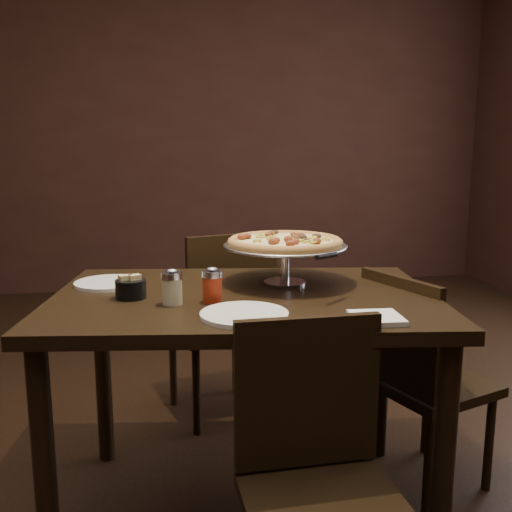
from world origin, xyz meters
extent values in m
cube|color=black|center=(0.00, 0.00, -0.01)|extent=(6.00, 7.00, 0.02)
cube|color=black|center=(0.00, 3.51, 1.40)|extent=(6.00, 0.02, 2.80)
cube|color=black|center=(0.06, -0.04, 0.79)|extent=(1.42, 1.05, 0.04)
cylinder|color=black|center=(-0.57, -0.32, 0.39)|extent=(0.07, 0.07, 0.77)
cylinder|color=black|center=(0.59, -0.49, 0.39)|extent=(0.07, 0.07, 0.77)
cylinder|color=black|center=(-0.47, 0.41, 0.39)|extent=(0.07, 0.07, 0.77)
cylinder|color=black|center=(0.69, 0.24, 0.39)|extent=(0.07, 0.07, 0.77)
cylinder|color=silver|center=(0.23, 0.09, 0.82)|extent=(0.16, 0.16, 0.01)
cylinder|color=silver|center=(0.23, 0.09, 0.88)|extent=(0.03, 0.03, 0.12)
cylinder|color=silver|center=(0.23, 0.09, 0.95)|extent=(0.11, 0.11, 0.01)
cylinder|color=#9D9DA2|center=(0.23, 0.09, 0.96)|extent=(0.44, 0.44, 0.01)
torus|color=#9D9DA2|center=(0.23, 0.09, 0.96)|extent=(0.46, 0.46, 0.01)
cylinder|color=brown|center=(0.23, 0.09, 0.97)|extent=(0.41, 0.41, 0.01)
torus|color=brown|center=(0.23, 0.09, 0.97)|extent=(0.42, 0.42, 0.04)
cylinder|color=#E3BC7C|center=(0.23, 0.09, 0.98)|extent=(0.35, 0.35, 0.01)
cylinder|color=beige|center=(-0.19, -0.13, 0.86)|extent=(0.06, 0.06, 0.08)
cylinder|color=silver|center=(-0.19, -0.13, 0.91)|extent=(0.07, 0.07, 0.02)
ellipsoid|color=silver|center=(-0.19, -0.13, 0.93)|extent=(0.04, 0.04, 0.01)
cylinder|color=maroon|center=(-0.06, -0.13, 0.86)|extent=(0.06, 0.06, 0.08)
cylinder|color=silver|center=(-0.06, -0.13, 0.91)|extent=(0.07, 0.07, 0.02)
ellipsoid|color=silver|center=(-0.06, -0.13, 0.93)|extent=(0.04, 0.04, 0.01)
cylinder|color=black|center=(-0.32, -0.03, 0.85)|extent=(0.10, 0.10, 0.06)
cube|color=#D3B579|center=(-0.34, -0.03, 0.86)|extent=(0.05, 0.04, 0.07)
cube|color=#D3B579|center=(-0.31, -0.03, 0.86)|extent=(0.05, 0.04, 0.07)
cube|color=white|center=(0.39, -0.42, 0.82)|extent=(0.15, 0.15, 0.02)
cylinder|color=white|center=(-0.41, 0.18, 0.82)|extent=(0.25, 0.25, 0.01)
cylinder|color=white|center=(0.02, -0.31, 0.82)|extent=(0.26, 0.26, 0.01)
cone|color=silver|center=(0.31, -0.18, 0.96)|extent=(0.14, 0.14, 0.00)
cylinder|color=black|center=(0.31, -0.18, 0.96)|extent=(0.09, 0.08, 0.02)
cube|color=black|center=(0.05, 0.77, 0.44)|extent=(0.54, 0.54, 0.04)
cube|color=black|center=(0.10, 0.58, 0.70)|extent=(0.43, 0.15, 0.46)
cylinder|color=black|center=(0.17, 0.98, 0.21)|extent=(0.04, 0.04, 0.42)
cylinder|color=black|center=(-0.16, 0.89, 0.21)|extent=(0.04, 0.04, 0.42)
cylinder|color=black|center=(0.27, 0.64, 0.21)|extent=(0.04, 0.04, 0.42)
cylinder|color=black|center=(-0.07, 0.55, 0.21)|extent=(0.04, 0.04, 0.42)
cube|color=black|center=(0.16, -0.69, 0.41)|extent=(0.41, 0.41, 0.04)
cube|color=black|center=(0.16, -0.51, 0.65)|extent=(0.40, 0.04, 0.42)
cube|color=black|center=(0.80, 0.01, 0.41)|extent=(0.51, 0.51, 0.04)
cube|color=black|center=(0.63, -0.05, 0.65)|extent=(0.16, 0.39, 0.42)
cylinder|color=black|center=(1.00, -0.09, 0.19)|extent=(0.03, 0.03, 0.39)
cylinder|color=black|center=(0.90, 0.21, 0.19)|extent=(0.03, 0.03, 0.39)
cylinder|color=black|center=(0.70, -0.20, 0.19)|extent=(0.03, 0.03, 0.39)
cylinder|color=black|center=(0.59, 0.11, 0.19)|extent=(0.03, 0.03, 0.39)
camera|label=1|loc=(-0.24, -1.92, 1.30)|focal=40.00mm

